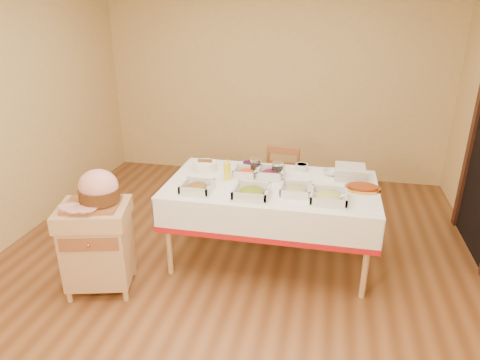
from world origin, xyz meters
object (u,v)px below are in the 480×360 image
ham_on_board (98,190)px  brass_platter (363,188)px  preserve_jar_right (277,170)px  butcher_cart (97,243)px  plate_stack (350,172)px  mustard_bottle (227,170)px  bread_basket (205,166)px  preserve_jar_left (256,166)px  dining_table (271,200)px  dining_chair (279,187)px

ham_on_board → brass_platter: size_ratio=1.46×
preserve_jar_right → butcher_cart: bearing=-145.2°
preserve_jar_right → plate_stack: 0.65m
preserve_jar_right → brass_platter: bearing=-12.5°
mustard_bottle → bread_basket: size_ratio=0.88×
preserve_jar_left → brass_platter: (0.96, -0.22, -0.04)m
plate_stack → preserve_jar_right: bearing=-172.4°
preserve_jar_left → bread_basket: bearing=-175.2°
dining_table → dining_chair: bearing=90.6°
dining_chair → preserve_jar_right: bearing=-86.4°
bread_basket → plate_stack: (1.33, 0.07, 0.01)m
dining_table → preserve_jar_right: bearing=82.3°
mustard_bottle → plate_stack: size_ratio=0.74×
preserve_jar_right → bread_basket: bearing=178.9°
preserve_jar_right → plate_stack: (0.64, 0.09, -0.00)m
butcher_cart → plate_stack: plate_stack is taller
plate_stack → dining_chair: bearing=148.1°
preserve_jar_right → plate_stack: preserve_jar_right is taller
ham_on_board → plate_stack: ham_on_board is taller
preserve_jar_left → brass_platter: 0.98m
dining_table → plate_stack: 0.75m
mustard_bottle → butcher_cart: bearing=-140.1°
dining_table → preserve_jar_left: 0.37m
bread_basket → plate_stack: bearing=3.1°
dining_table → dining_chair: dining_chair is taller
preserve_jar_left → ham_on_board: bearing=-138.7°
mustard_bottle → dining_table: bearing=-1.8°
butcher_cart → mustard_bottle: mustard_bottle is taller
ham_on_board → bread_basket: size_ratio=1.97×
preserve_jar_left → preserve_jar_right: bearing=-14.3°
preserve_jar_right → mustard_bottle: 0.46m
preserve_jar_right → brass_platter: preserve_jar_right is taller
dining_table → plate_stack: size_ratio=6.89×
butcher_cart → preserve_jar_left: size_ratio=5.75×
dining_table → preserve_jar_right: (0.02, 0.18, 0.22)m
bread_basket → brass_platter: 1.44m
preserve_jar_left → brass_platter: preserve_jar_left is taller
dining_chair → mustard_bottle: bearing=-120.4°
dining_table → plate_stack: plate_stack is taller
preserve_jar_left → brass_platter: size_ratio=0.44×
butcher_cart → dining_chair: 1.93m
dining_chair → brass_platter: dining_chair is taller
dining_chair → plate_stack: 0.88m
preserve_jar_left → dining_table: bearing=-52.0°
dining_table → ham_on_board: bearing=-150.8°
dining_chair → bread_basket: bread_basket is taller
dining_chair → ham_on_board: (-1.25, -1.39, 0.45)m
dining_chair → preserve_jar_left: 0.62m
preserve_jar_left → preserve_jar_right: (0.21, -0.05, 0.00)m
dining_chair → preserve_jar_left: (-0.18, -0.45, 0.39)m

